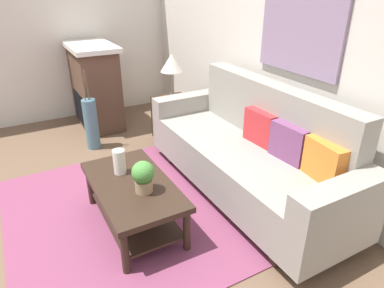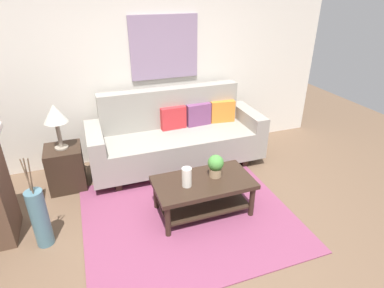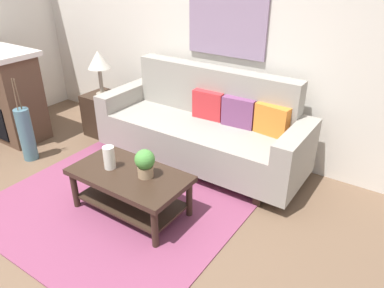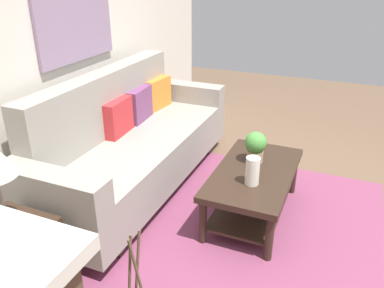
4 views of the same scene
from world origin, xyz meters
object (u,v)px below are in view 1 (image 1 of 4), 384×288
Objects in this scene: couch at (248,153)px; framed_painting at (301,24)px; throw_pillow_plum at (289,143)px; side_table at (173,119)px; floor_vase at (91,124)px; tabletop_vase at (119,162)px; throw_pillow_crimson at (261,127)px; table_lamp at (172,65)px; coffee_table at (133,194)px; potted_plant_tabletop at (143,176)px; fireplace at (95,86)px; throw_pillow_orange at (324,161)px.

couch is 2.51× the size of framed_painting.
throw_pillow_plum is 1.94m from side_table.
floor_vase is 0.66× the size of framed_painting.
couch is 11.08× the size of tabletop_vase.
table_lamp reaches higher than throw_pillow_crimson.
throw_pillow_crimson is at bearing 7.57° from side_table.
floor_vase is at bearing -103.25° from side_table.
coffee_table is (-0.04, -1.16, -0.12)m from couch.
table_lamp is 0.59× the size of framed_painting.
throw_pillow_plum is at bearing 77.98° from potted_plant_tabletop.
potted_plant_tabletop reaches higher than floor_vase.
couch is 3.79× the size of floor_vase.
coffee_table is 4.20× the size of potted_plant_tabletop.
coffee_table is 0.95× the size of fireplace.
couch is at bearing -170.75° from throw_pillow_orange.
throw_pillow_crimson and throw_pillow_orange have the same top height.
framed_painting is (-0.00, 0.34, 0.91)m from throw_pillow_crimson.
throw_pillow_crimson is 2.15m from floor_vase.
fireplace reaches higher than tabletop_vase.
potted_plant_tabletop is (0.12, -1.24, -0.11)m from throw_pillow_crimson.
tabletop_vase is at bearing -9.63° from fireplace.
coffee_table is 2.07m from framed_painting.
throw_pillow_plum is 0.37× the size of framed_painting.
throw_pillow_crimson is 0.98m from framed_painting.
coffee_table is at bearing -36.66° from side_table.
throw_pillow_crimson is at bearing -90.00° from framed_painting.
framed_painting reaches higher than tabletop_vase.
framed_painting is at bearing 155.96° from throw_pillow_orange.
coffee_table is 1.14× the size of framed_painting.
side_table is 0.48× the size of fireplace.
tabletop_vase is at bearing -115.62° from throw_pillow_plum.
tabletop_vase is at bearing -100.73° from throw_pillow_crimson.
coffee_table is 1.93× the size of table_lamp.
tabletop_vase reaches higher than floor_vase.
couch is 1.22m from tabletop_vase.
throw_pillow_plum is 1.28m from potted_plant_tabletop.
throw_pillow_crimson is at bearing 180.00° from throw_pillow_plum.
side_table is at bearing 138.32° from tabletop_vase.
side_table is 0.88× the size of floor_vase.
side_table is (-1.62, 1.04, -0.29)m from potted_plant_tabletop.
throw_pillow_orange is at bearing 5.03° from side_table.
throw_pillow_orange is 0.33× the size of coffee_table.
throw_pillow_crimson is 0.57× the size of floor_vase.
couch is 1.13m from potted_plant_tabletop.
couch is 4.23× the size of table_lamp.
floor_vase is at bearing -148.07° from couch.
couch is 0.28m from throw_pillow_crimson.
potted_plant_tabletop is at bearing -85.76° from framed_painting.
tabletop_vase is 1.70m from side_table.
couch reaches higher than throw_pillow_crimson.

